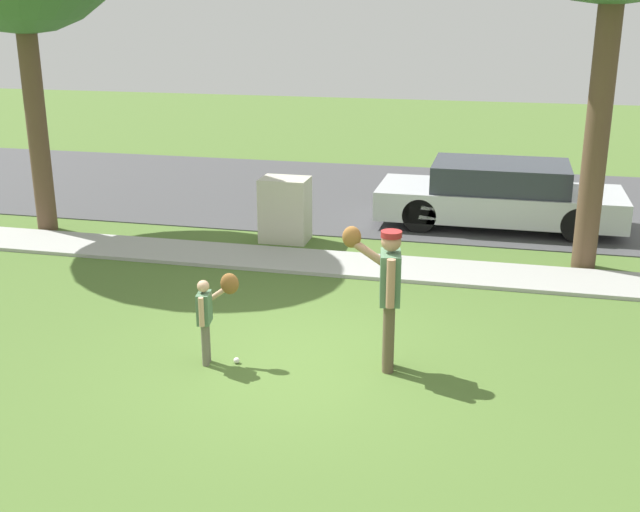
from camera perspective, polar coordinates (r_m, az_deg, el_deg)
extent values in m
plane|color=#4C6B2D|center=(12.71, 2.91, -0.96)|extent=(48.00, 48.00, 0.00)
cube|color=#A3A39E|center=(12.80, 2.99, -0.69)|extent=(36.00, 1.20, 0.06)
cube|color=#424244|center=(17.56, 6.01, 4.31)|extent=(36.00, 6.80, 0.02)
cylinder|color=brown|center=(9.10, 5.03, -6.03)|extent=(0.13, 0.13, 0.84)
cylinder|color=brown|center=(9.26, 5.01, -5.61)|extent=(0.13, 0.13, 0.84)
cube|color=#4C7251|center=(8.92, 5.14, -1.58)|extent=(0.29, 0.44, 0.60)
sphere|color=#A87A5B|center=(8.78, 5.22, 1.06)|extent=(0.23, 0.23, 0.23)
cylinder|color=maroon|center=(8.76, 5.24, 1.60)|extent=(0.24, 0.24, 0.07)
cylinder|color=#A87A5B|center=(8.67, 5.18, -2.02)|extent=(0.10, 0.10, 0.56)
cylinder|color=#A87A5B|center=(9.08, 3.56, 0.25)|extent=(0.53, 0.18, 0.40)
ellipsoid|color=brown|center=(9.03, 2.33, 1.40)|extent=(0.24, 0.18, 0.26)
cylinder|color=#6B6656|center=(9.48, -8.26, -6.18)|extent=(0.08, 0.08, 0.53)
cylinder|color=#6B6656|center=(9.39, -8.39, -6.44)|extent=(0.08, 0.08, 0.53)
cube|color=#4C7251|center=(9.26, -8.45, -3.76)|extent=(0.18, 0.27, 0.37)
sphere|color=tan|center=(9.17, -8.52, -2.20)|extent=(0.14, 0.14, 0.14)
cylinder|color=tan|center=(9.33, -7.33, -2.67)|extent=(0.33, 0.12, 0.25)
ellipsoid|color=brown|center=(9.26, -6.61, -2.02)|extent=(0.24, 0.18, 0.26)
cylinder|color=tan|center=(9.12, -8.65, -4.06)|extent=(0.06, 0.06, 0.35)
sphere|color=white|center=(9.49, -6.11, -7.59)|extent=(0.07, 0.07, 0.07)
cube|color=beige|center=(14.10, -2.57, 3.40)|extent=(0.85, 0.63, 1.16)
cylinder|color=brown|center=(12.97, 19.71, 9.72)|extent=(0.38, 0.38, 4.98)
cylinder|color=brown|center=(15.40, -20.05, 9.69)|extent=(0.37, 0.37, 4.38)
cube|color=silver|center=(15.43, 12.91, 3.82)|extent=(4.60, 1.80, 0.55)
cube|color=#2D333D|center=(15.32, 13.04, 5.73)|extent=(2.53, 1.66, 0.50)
cylinder|color=black|center=(14.78, 7.28, 2.99)|extent=(0.64, 0.22, 0.64)
cylinder|color=black|center=(16.30, 7.91, 4.37)|extent=(0.64, 0.22, 0.64)
cylinder|color=black|center=(14.77, 18.34, 2.20)|extent=(0.64, 0.22, 0.64)
cylinder|color=black|center=(16.29, 17.95, 3.65)|extent=(0.64, 0.22, 0.64)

